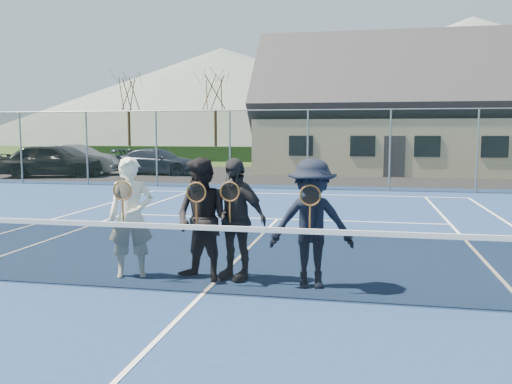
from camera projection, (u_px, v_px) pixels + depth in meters
ground at (321, 176)px, 26.76m from camera, size 220.00×220.00×0.00m
court_surface at (203, 295)px, 7.27m from camera, size 30.00×30.00×0.02m
tarmac_carpark at (242, 175)px, 27.54m from camera, size 40.00×12.00×0.01m
hedge_row at (334, 155)px, 38.40m from camera, size 40.00×1.20×1.10m
hill_west at (222, 96)px, 103.73m from camera, size 110.00×110.00×18.00m
hill_centre at (470, 81)px, 94.73m from camera, size 120.00×120.00×22.00m
car_a at (51, 161)px, 26.09m from camera, size 5.08×3.28×1.61m
car_b at (76, 160)px, 27.80m from camera, size 4.71×1.81×1.53m
car_c at (159, 162)px, 27.71m from camera, size 4.74×2.30×1.33m
court_markings at (203, 294)px, 7.27m from camera, size 11.03×23.83×0.01m
tennis_net at (203, 256)px, 7.22m from camera, size 11.68×0.08×1.10m
perimeter_fence at (308, 150)px, 20.26m from camera, size 30.07×0.07×3.02m
clubhouse at (401, 98)px, 29.44m from camera, size 15.60×8.20×7.70m
tree_a at (128, 85)px, 41.91m from camera, size 3.20×3.20×7.77m
tree_b at (215, 83)px, 40.54m from camera, size 3.20×3.20×7.77m
tree_c at (365, 81)px, 38.40m from camera, size 3.20×3.20×7.77m
player_a at (131, 217)px, 8.08m from camera, size 0.77×0.64×1.80m
player_b at (202, 220)px, 7.87m from camera, size 1.07×0.96×1.80m
player_c at (234, 219)px, 7.96m from camera, size 1.14×0.78×1.80m
player_d at (312, 224)px, 7.52m from camera, size 1.25×0.84×1.80m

